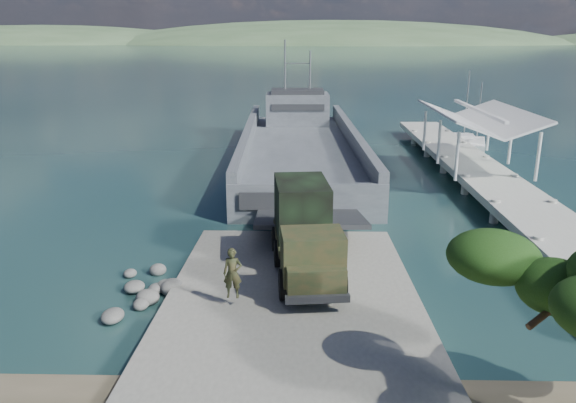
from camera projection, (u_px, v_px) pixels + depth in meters
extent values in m
plane|color=#1A3C3E|center=(293.00, 300.00, 22.94)|extent=(1400.00, 1400.00, 0.00)
cube|color=gray|center=(293.00, 306.00, 21.91)|extent=(10.00, 18.00, 0.50)
cube|color=#ACADA2|center=(481.00, 173.00, 39.60)|extent=(4.00, 44.00, 0.50)
cube|color=#474C54|center=(300.00, 159.00, 46.57)|extent=(10.09, 30.78, 2.54)
cube|color=#474C54|center=(248.00, 136.00, 46.00)|extent=(1.55, 30.52, 1.32)
cube|color=#474C54|center=(352.00, 136.00, 46.06)|extent=(1.55, 30.52, 1.32)
cube|color=#474C54|center=(307.00, 206.00, 31.90)|extent=(9.16, 0.69, 2.64)
cube|color=#474C54|center=(297.00, 109.00, 55.50)|extent=(6.23, 4.25, 3.05)
cube|color=#27292C|center=(297.00, 91.00, 55.00)|extent=(5.18, 3.41, 0.41)
cylinder|color=gray|center=(285.00, 67.00, 54.32)|extent=(0.16, 0.16, 5.09)
cylinder|color=gray|center=(310.00, 72.00, 54.48)|extent=(0.16, 0.16, 4.07)
cylinder|color=black|center=(285.00, 284.00, 21.75)|extent=(0.55, 1.27, 1.23)
cylinder|color=black|center=(340.00, 283.00, 21.92)|extent=(0.55, 1.27, 1.23)
cylinder|color=black|center=(279.00, 253.00, 24.82)|extent=(0.55, 1.27, 1.23)
cylinder|color=black|center=(328.00, 252.00, 24.99)|extent=(0.55, 1.27, 1.23)
cylinder|color=black|center=(277.00, 238.00, 26.62)|extent=(0.55, 1.27, 1.23)
cylinder|color=black|center=(322.00, 237.00, 26.79)|extent=(0.55, 1.27, 1.23)
cube|color=black|center=(305.00, 254.00, 24.32)|extent=(2.82, 7.37, 0.24)
cube|color=#1E301A|center=(313.00, 256.00, 21.59)|extent=(2.55, 2.13, 1.89)
cube|color=#1E301A|center=(316.00, 279.00, 20.65)|extent=(2.25, 1.07, 0.95)
cube|color=#1E301A|center=(302.00, 237.00, 25.49)|extent=(2.81, 4.58, 0.33)
cube|color=black|center=(302.00, 207.00, 25.27)|extent=(2.63, 3.81, 2.37)
cube|color=#27292C|center=(318.00, 299.00, 20.36)|extent=(2.38, 0.48, 0.28)
imported|color=#1E301A|center=(233.00, 283.00, 21.07)|extent=(0.71, 0.47, 1.94)
cube|color=white|center=(463.00, 143.00, 54.24)|extent=(2.56, 6.20, 0.99)
cube|color=white|center=(465.00, 138.00, 53.02)|extent=(1.76, 1.95, 0.66)
cylinder|color=gray|center=(467.00, 106.00, 53.21)|extent=(0.11, 0.11, 6.57)
cube|color=white|center=(476.00, 145.00, 53.21)|extent=(2.93, 5.41, 0.85)
cube|color=white|center=(477.00, 141.00, 52.19)|extent=(1.70, 1.83, 0.57)
cylinder|color=gray|center=(479.00, 113.00, 52.33)|extent=(0.09, 0.09, 5.67)
ellipsoid|color=#19390F|center=(493.00, 256.00, 14.86)|extent=(2.40, 2.40, 1.37)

